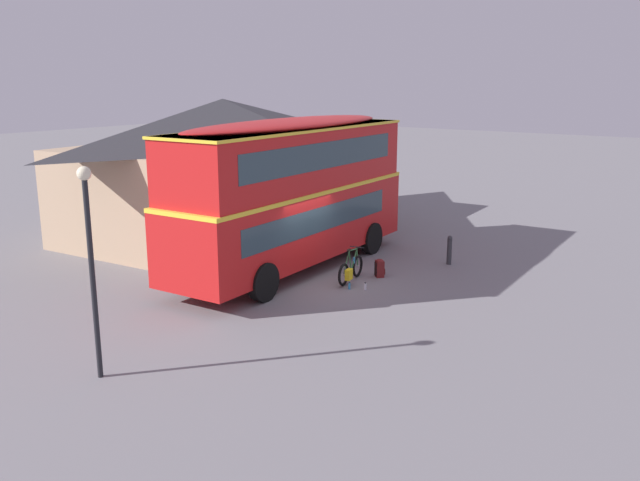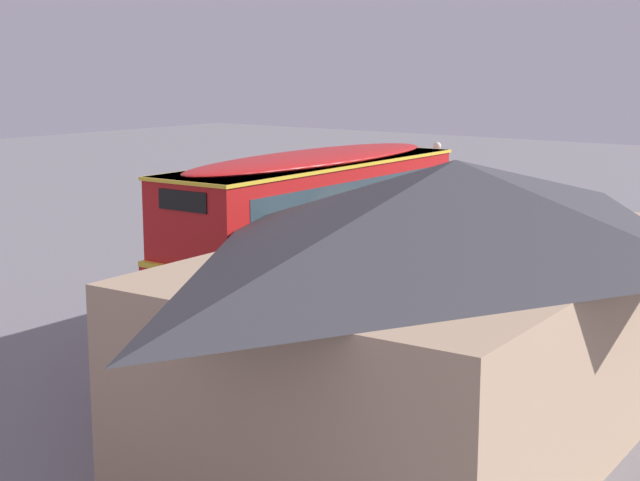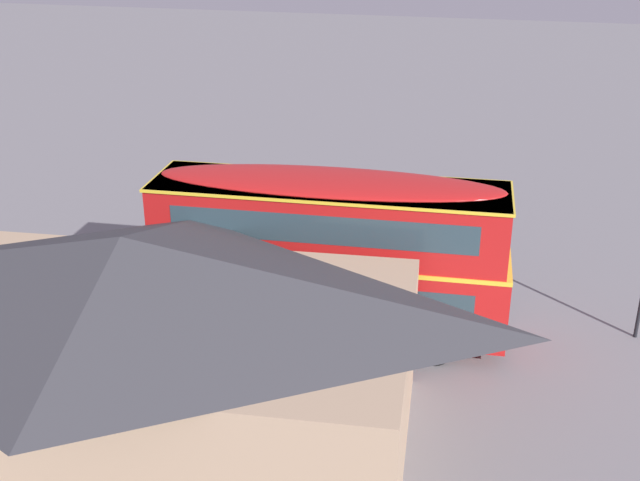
# 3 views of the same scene
# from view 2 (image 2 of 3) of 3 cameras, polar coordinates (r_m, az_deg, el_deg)

# --- Properties ---
(ground_plane) EXTENTS (120.00, 120.00, 0.00)m
(ground_plane) POSITION_cam_2_polar(r_m,az_deg,el_deg) (26.60, -1.31, -4.68)
(ground_plane) COLOR slate
(double_decker_bus) EXTENTS (10.08, 2.93, 4.79)m
(double_decker_bus) POSITION_cam_2_polar(r_m,az_deg,el_deg) (24.52, -0.27, 0.33)
(double_decker_bus) COLOR black
(double_decker_bus) RESTS_ON ground
(touring_bicycle) EXTENTS (1.70, 0.61, 1.04)m
(touring_bicycle) POSITION_cam_2_polar(r_m,az_deg,el_deg) (26.54, -3.98, -3.91)
(touring_bicycle) COLOR black
(touring_bicycle) RESTS_ON ground
(backpack_on_ground) EXTENTS (0.37, 0.37, 0.56)m
(backpack_on_ground) POSITION_cam_2_polar(r_m,az_deg,el_deg) (26.19, -6.12, -4.33)
(backpack_on_ground) COLOR maroon
(backpack_on_ground) RESTS_ON ground
(water_bottle_blue_sports) EXTENTS (0.07, 0.07, 0.22)m
(water_bottle_blue_sports) POSITION_cam_2_polar(r_m,az_deg,el_deg) (27.32, -3.65, -4.07)
(water_bottle_blue_sports) COLOR #338CBF
(water_bottle_blue_sports) RESTS_ON ground
(water_bottle_clear_plastic) EXTENTS (0.08, 0.08, 0.22)m
(water_bottle_clear_plastic) POSITION_cam_2_polar(r_m,az_deg,el_deg) (27.43, -4.59, -4.01)
(water_bottle_clear_plastic) COLOR silver
(water_bottle_clear_plastic) RESTS_ON ground
(pub_building) EXTENTS (13.12, 7.97, 5.20)m
(pub_building) POSITION_cam_2_polar(r_m,az_deg,el_deg) (18.71, 7.86, -3.01)
(pub_building) COLOR tan
(pub_building) RESTS_ON ground
(street_lamp) EXTENTS (0.28, 0.28, 4.36)m
(street_lamp) POSITION_cam_2_polar(r_m,az_deg,el_deg) (32.55, 6.91, 2.95)
(street_lamp) COLOR black
(street_lamp) RESTS_ON ground
(kerb_bollard) EXTENTS (0.16, 0.16, 0.97)m
(kerb_bollard) POSITION_cam_2_polar(r_m,az_deg,el_deg) (25.25, -12.07, -4.59)
(kerb_bollard) COLOR #333338
(kerb_bollard) RESTS_ON ground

